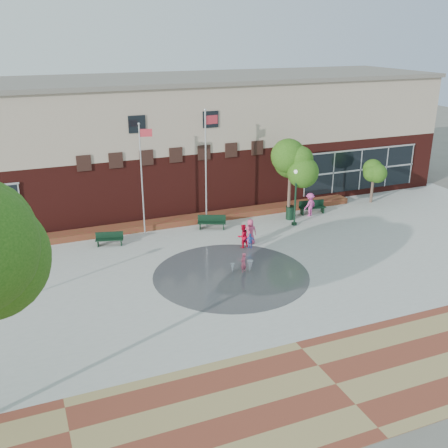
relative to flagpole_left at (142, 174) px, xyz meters
name	(u,v)px	position (x,y,z in m)	size (l,w,h in m)	color
ground	(255,300)	(2.75, -10.69, -4.00)	(120.00, 120.00, 0.00)	#666056
plaza_concrete	(224,268)	(2.75, -6.69, -4.00)	(46.00, 18.00, 0.01)	#A8A8A0
paver_band	(336,384)	(2.75, -17.69, -4.00)	(46.00, 6.00, 0.01)	brown
splash_pad	(231,275)	(2.75, -7.69, -4.00)	(8.40, 8.40, 0.01)	#383A3D
library_building	(156,140)	(2.75, 6.79, 0.65)	(44.40, 10.40, 9.20)	#4D1713
flower_bed	(182,224)	(2.75, 0.91, -4.00)	(26.00, 1.20, 0.40)	#A90824
flagpole_left	(142,174)	(0.00, 0.00, 0.00)	(0.83, 0.24, 7.18)	silver
flagpole_right	(206,163)	(4.21, -0.14, 0.36)	(0.96, 0.21, 7.81)	silver
lamp_right	(296,191)	(9.72, -2.19, -1.56)	(0.41, 0.41, 3.92)	black
bench_left	(110,241)	(-2.51, -1.08, -3.73)	(1.73, 0.87, 0.84)	black
bench_mid	(212,225)	(4.28, -0.81, -3.70)	(1.91, 1.19, 0.93)	black
bench_right	(312,210)	(12.05, -0.67, -3.69)	(1.97, 0.75, 0.96)	black
trash_can	(290,213)	(10.00, -1.09, -3.51)	(0.59, 0.59, 0.97)	black
tree_mid	(290,166)	(9.84, -1.13, -0.14)	(3.14, 3.14, 5.30)	#4F392E
tree_small_right	(374,166)	(17.62, -0.06, -1.18)	(2.26, 2.26, 3.87)	#4F392E
water_jet_a	(250,273)	(3.82, -7.77, -4.00)	(0.34, 0.34, 0.66)	white
water_jet_b	(232,273)	(2.95, -7.42, -4.00)	(0.23, 0.23, 0.51)	white
child_splash	(243,263)	(3.51, -7.61, -3.43)	(0.41, 0.27, 1.14)	#E35473
adult_red	(243,236)	(4.89, -4.45, -3.25)	(0.72, 0.56, 1.49)	red
adult_pink	(250,232)	(5.59, -4.02, -3.21)	(0.77, 0.50, 1.57)	#CB426C
child_blue	(250,241)	(5.23, -4.79, -3.51)	(0.57, 0.24, 0.98)	#3058B3
person_bench	(310,205)	(11.64, -0.96, -3.16)	(1.08, 0.62, 1.68)	#E3479F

